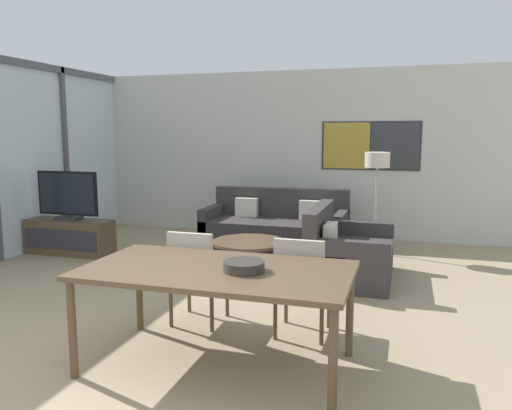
% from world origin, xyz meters
% --- Properties ---
extents(wall_back, '(7.72, 0.09, 2.80)m').
position_xyz_m(wall_back, '(0.04, 6.03, 1.40)').
color(wall_back, silver).
rests_on(wall_back, ground_plane).
extents(area_rug, '(2.65, 1.79, 0.01)m').
position_xyz_m(area_rug, '(0.08, 3.65, 0.00)').
color(area_rug, '#473D38').
rests_on(area_rug, ground_plane).
extents(tv_console, '(1.29, 0.43, 0.51)m').
position_xyz_m(tv_console, '(-2.68, 3.67, 0.25)').
color(tv_console, brown).
rests_on(tv_console, ground_plane).
extents(television, '(0.98, 0.20, 0.71)m').
position_xyz_m(television, '(-2.68, 3.67, 0.85)').
color(television, '#2D2D33').
rests_on(television, tv_console).
extents(sofa_main, '(2.19, 0.95, 0.88)m').
position_xyz_m(sofa_main, '(0.08, 5.05, 0.28)').
color(sofa_main, '#383333').
rests_on(sofa_main, ground_plane).
extents(sofa_side, '(0.95, 1.36, 0.88)m').
position_xyz_m(sofa_side, '(1.32, 3.58, 0.28)').
color(sofa_side, '#383333').
rests_on(sofa_side, ground_plane).
extents(coffee_table, '(0.96, 0.96, 0.37)m').
position_xyz_m(coffee_table, '(0.08, 3.65, 0.28)').
color(coffee_table, brown).
rests_on(coffee_table, ground_plane).
extents(dining_table, '(1.99, 1.06, 0.77)m').
position_xyz_m(dining_table, '(0.68, 0.97, 0.71)').
color(dining_table, brown).
rests_on(dining_table, ground_plane).
extents(dining_chair_left, '(0.46, 0.46, 0.89)m').
position_xyz_m(dining_chair_left, '(0.19, 1.69, 0.51)').
color(dining_chair_left, '#B2A899').
rests_on(dining_chair_left, ground_plane).
extents(dining_chair_centre, '(0.46, 0.46, 0.89)m').
position_xyz_m(dining_chair_centre, '(1.18, 1.69, 0.51)').
color(dining_chair_centre, '#B2A899').
rests_on(dining_chair_centre, ground_plane).
extents(fruit_bowl, '(0.30, 0.30, 0.07)m').
position_xyz_m(fruit_bowl, '(0.90, 0.94, 0.81)').
color(fruit_bowl, '#332D28').
rests_on(fruit_bowl, dining_table).
extents(floor_lamp, '(0.35, 0.35, 1.48)m').
position_xyz_m(floor_lamp, '(1.60, 5.00, 1.26)').
color(floor_lamp, '#2D2D33').
rests_on(floor_lamp, ground_plane).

